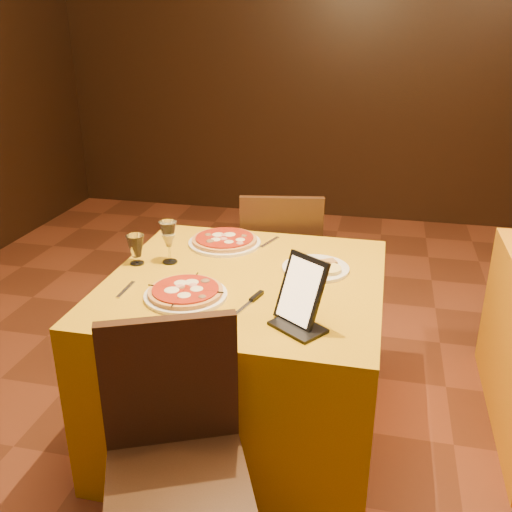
% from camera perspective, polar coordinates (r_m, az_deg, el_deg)
% --- Properties ---
extents(floor, '(6.00, 7.00, 0.01)m').
position_cam_1_polar(floor, '(2.42, 10.50, -23.51)').
color(floor, '#5E2D19').
rests_on(floor, ground).
extents(wall_back, '(6.00, 0.01, 2.80)m').
position_cam_1_polar(wall_back, '(5.20, 13.85, 18.42)').
color(wall_back, black).
rests_on(wall_back, floor).
extents(main_table, '(1.10, 1.10, 0.75)m').
position_cam_1_polar(main_table, '(2.50, -1.03, -10.06)').
color(main_table, '#C18E0C').
rests_on(main_table, floor).
extents(chair_main_near, '(0.62, 0.62, 0.91)m').
position_cam_1_polar(chair_main_near, '(1.82, -7.81, -21.75)').
color(chair_main_near, black).
rests_on(chair_main_near, floor).
extents(chair_main_far, '(0.51, 0.51, 0.91)m').
position_cam_1_polar(chair_main_far, '(3.17, 2.49, -1.01)').
color(chair_main_far, black).
rests_on(chair_main_far, floor).
extents(pizza_near, '(0.32, 0.32, 0.03)m').
position_cam_1_polar(pizza_near, '(2.17, -7.05, -3.71)').
color(pizza_near, white).
rests_on(pizza_near, main_table).
extents(pizza_far, '(0.34, 0.34, 0.03)m').
position_cam_1_polar(pizza_far, '(2.66, -3.16, 1.49)').
color(pizza_far, white).
rests_on(pizza_far, main_table).
extents(cutlet_dish, '(0.28, 0.28, 0.03)m').
position_cam_1_polar(cutlet_dish, '(2.40, 5.98, -1.11)').
color(cutlet_dish, white).
rests_on(cutlet_dish, main_table).
extents(wine_glass, '(0.11, 0.11, 0.19)m').
position_cam_1_polar(wine_glass, '(2.46, -8.72, 1.39)').
color(wine_glass, '#D2C877').
rests_on(wine_glass, main_table).
extents(water_glass, '(0.09, 0.09, 0.13)m').
position_cam_1_polar(water_glass, '(2.48, -11.91, 0.62)').
color(water_glass, silver).
rests_on(water_glass, main_table).
extents(tablet, '(0.20, 0.18, 0.23)m').
position_cam_1_polar(tablet, '(1.94, 4.53, -3.47)').
color(tablet, black).
rests_on(tablet, main_table).
extents(knife, '(0.07, 0.19, 0.01)m').
position_cam_1_polar(knife, '(2.09, -1.09, -5.08)').
color(knife, silver).
rests_on(knife, main_table).
extents(fork_near, '(0.02, 0.15, 0.01)m').
position_cam_1_polar(fork_near, '(2.27, -12.88, -3.30)').
color(fork_near, silver).
rests_on(fork_near, main_table).
extents(fork_far, '(0.07, 0.15, 0.01)m').
position_cam_1_polar(fork_far, '(2.68, 1.37, 1.38)').
color(fork_far, silver).
rests_on(fork_far, main_table).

